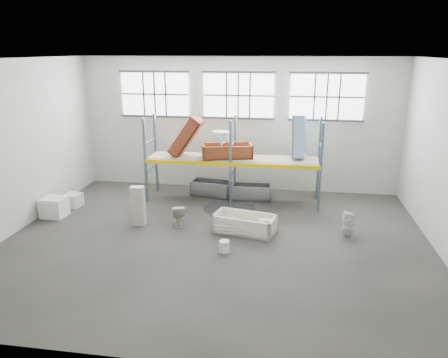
% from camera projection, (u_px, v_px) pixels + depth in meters
% --- Properties ---
extents(floor, '(12.00, 10.00, 0.10)m').
position_uv_depth(floor, '(216.00, 243.00, 12.19)').
color(floor, '#4B4841').
rests_on(floor, ground).
extents(ceiling, '(12.00, 10.00, 0.10)m').
position_uv_depth(ceiling, '(215.00, 57.00, 10.71)').
color(ceiling, silver).
rests_on(ceiling, ground).
extents(wall_back, '(12.00, 0.10, 5.00)m').
position_uv_depth(wall_back, '(238.00, 125.00, 16.23)').
color(wall_back, '#B8B7AA').
rests_on(wall_back, ground).
extents(wall_front, '(12.00, 0.10, 5.00)m').
position_uv_depth(wall_front, '(160.00, 232.00, 6.67)').
color(wall_front, '#A1A094').
rests_on(wall_front, ground).
extents(wall_left, '(0.10, 10.00, 5.00)m').
position_uv_depth(wall_left, '(9.00, 148.00, 12.34)').
color(wall_left, '#A1A195').
rests_on(wall_left, ground).
extents(window_left, '(2.60, 0.04, 1.60)m').
position_uv_depth(window_left, '(155.00, 94.00, 16.27)').
color(window_left, white).
rests_on(window_left, wall_back).
extents(window_mid, '(2.60, 0.04, 1.60)m').
position_uv_depth(window_mid, '(238.00, 95.00, 15.80)').
color(window_mid, white).
rests_on(window_mid, wall_back).
extents(window_right, '(2.60, 0.04, 1.60)m').
position_uv_depth(window_right, '(327.00, 97.00, 15.33)').
color(window_right, white).
rests_on(window_right, wall_back).
extents(rack_upright_la, '(0.08, 0.08, 3.00)m').
position_uv_depth(rack_upright_la, '(145.00, 161.00, 14.92)').
color(rack_upright_la, slate).
rests_on(rack_upright_la, floor).
extents(rack_upright_lb, '(0.08, 0.08, 3.00)m').
position_uv_depth(rack_upright_lb, '(156.00, 153.00, 16.06)').
color(rack_upright_lb, slate).
rests_on(rack_upright_lb, floor).
extents(rack_upright_ma, '(0.08, 0.08, 3.00)m').
position_uv_depth(rack_upright_ma, '(230.00, 164.00, 14.48)').
color(rack_upright_ma, slate).
rests_on(rack_upright_ma, floor).
extents(rack_upright_mb, '(0.08, 0.08, 3.00)m').
position_uv_depth(rack_upright_mb, '(235.00, 156.00, 15.62)').
color(rack_upright_mb, slate).
rests_on(rack_upright_mb, floor).
extents(rack_upright_ra, '(0.08, 0.08, 3.00)m').
position_uv_depth(rack_upright_ra, '(321.00, 168.00, 14.04)').
color(rack_upright_ra, slate).
rests_on(rack_upright_ra, floor).
extents(rack_upright_rb, '(0.08, 0.08, 3.00)m').
position_uv_depth(rack_upright_rb, '(319.00, 159.00, 15.18)').
color(rack_upright_rb, slate).
rests_on(rack_upright_rb, floor).
extents(rack_beam_front, '(6.00, 0.10, 0.14)m').
position_uv_depth(rack_beam_front, '(230.00, 164.00, 14.48)').
color(rack_beam_front, yellow).
rests_on(rack_beam_front, floor).
extents(rack_beam_back, '(6.00, 0.10, 0.14)m').
position_uv_depth(rack_beam_back, '(235.00, 156.00, 15.62)').
color(rack_beam_back, yellow).
rests_on(rack_beam_back, floor).
extents(shelf_deck, '(5.90, 1.10, 0.03)m').
position_uv_depth(shelf_deck, '(233.00, 158.00, 15.03)').
color(shelf_deck, gray).
rests_on(shelf_deck, floor).
extents(wet_patch, '(1.80, 1.80, 0.00)m').
position_uv_depth(wet_patch, '(229.00, 208.00, 14.73)').
color(wet_patch, black).
rests_on(wet_patch, floor).
extents(bathtub_beige, '(1.96, 1.24, 0.53)m').
position_uv_depth(bathtub_beige, '(245.00, 223.00, 12.72)').
color(bathtub_beige, '#F0E2CD').
rests_on(bathtub_beige, floor).
extents(cistern_spare, '(0.51, 0.34, 0.44)m').
position_uv_depth(cistern_spare, '(266.00, 227.00, 12.47)').
color(cistern_spare, beige).
rests_on(cistern_spare, bathtub_beige).
extents(sink_in_tub, '(0.49, 0.49, 0.14)m').
position_uv_depth(sink_in_tub, '(235.00, 227.00, 12.71)').
color(sink_in_tub, beige).
rests_on(sink_in_tub, bathtub_beige).
extents(toilet_beige, '(0.55, 0.73, 0.66)m').
position_uv_depth(toilet_beige, '(178.00, 215.00, 13.22)').
color(toilet_beige, beige).
rests_on(toilet_beige, floor).
extents(cistern_tall, '(0.42, 0.29, 1.23)m').
position_uv_depth(cistern_tall, '(138.00, 206.00, 13.16)').
color(cistern_tall, beige).
rests_on(cistern_tall, floor).
extents(toilet_white, '(0.39, 0.38, 0.74)m').
position_uv_depth(toilet_white, '(349.00, 224.00, 12.42)').
color(toilet_white, white).
rests_on(toilet_white, floor).
extents(steel_tub_left, '(1.60, 0.93, 0.55)m').
position_uv_depth(steel_tub_left, '(212.00, 188.00, 15.96)').
color(steel_tub_left, '#A2A3AA').
rests_on(steel_tub_left, floor).
extents(steel_tub_right, '(1.44, 0.69, 0.52)m').
position_uv_depth(steel_tub_right, '(251.00, 192.00, 15.60)').
color(steel_tub_right, '#B2B6BB').
rests_on(steel_tub_right, floor).
extents(rust_tub_flat, '(1.88, 1.22, 0.49)m').
position_uv_depth(rust_tub_flat, '(227.00, 151.00, 14.95)').
color(rust_tub_flat, brown).
rests_on(rust_tub_flat, shelf_deck).
extents(rust_tub_tilted, '(1.25, 0.75, 1.50)m').
position_uv_depth(rust_tub_tilted, '(186.00, 137.00, 15.03)').
color(rust_tub_tilted, maroon).
rests_on(rust_tub_tilted, shelf_deck).
extents(sink_on_shelf, '(0.74, 0.66, 0.54)m').
position_uv_depth(sink_on_shelf, '(221.00, 146.00, 14.55)').
color(sink_on_shelf, white).
rests_on(sink_on_shelf, rust_tub_flat).
extents(blue_tub_upright, '(0.54, 0.74, 1.48)m').
position_uv_depth(blue_tub_upright, '(299.00, 136.00, 14.65)').
color(blue_tub_upright, '#95B7E0').
rests_on(blue_tub_upright, shelf_deck).
extents(bucket, '(0.28, 0.28, 0.32)m').
position_uv_depth(bucket, '(224.00, 246.00, 11.49)').
color(bucket, silver).
rests_on(bucket, floor).
extents(carton_near, '(0.78, 0.68, 0.64)m').
position_uv_depth(carton_near, '(54.00, 207.00, 13.89)').
color(carton_near, white).
rests_on(carton_near, floor).
extents(carton_far, '(0.60, 0.60, 0.44)m').
position_uv_depth(carton_far, '(73.00, 200.00, 14.83)').
color(carton_far, beige).
rests_on(carton_far, floor).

